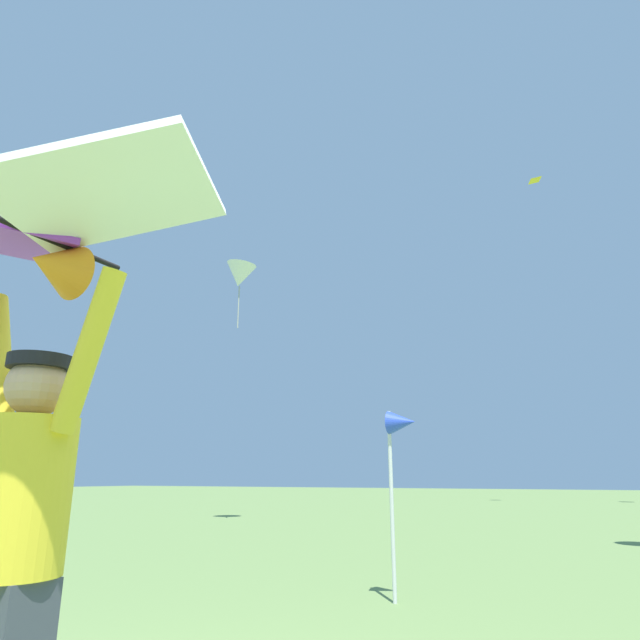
% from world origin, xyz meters
% --- Properties ---
extents(kite_flyer_person, '(0.81, 0.35, 1.92)m').
position_xyz_m(kite_flyer_person, '(-0.15, -0.02, 0.94)').
color(kite_flyer_person, '#424751').
rests_on(kite_flyer_person, ground).
extents(held_stunt_kite, '(1.73, 0.92, 0.39)m').
position_xyz_m(held_stunt_kite, '(-0.15, -0.09, 2.12)').
color(held_stunt_kite, black).
extents(distant_kite_yellow_high_right, '(0.71, 0.72, 0.22)m').
position_xyz_m(distant_kite_yellow_high_right, '(0.05, 24.93, 15.17)').
color(distant_kite_yellow_high_right, yellow).
extents(distant_kite_white_mid_left, '(1.27, 1.19, 2.01)m').
position_xyz_m(distant_kite_white_mid_left, '(-7.24, 11.01, 6.83)').
color(distant_kite_white_mid_left, white).
extents(marker_flag, '(0.30, 0.24, 1.82)m').
position_xyz_m(marker_flag, '(-0.12, 4.10, 1.58)').
color(marker_flag, silver).
rests_on(marker_flag, ground).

